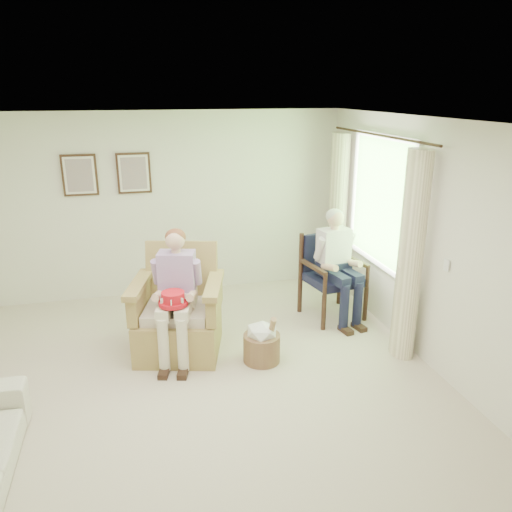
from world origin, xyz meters
name	(u,v)px	position (x,y,z in m)	size (l,w,h in m)	color
floor	(200,393)	(0.00, 0.00, 0.00)	(5.50, 5.50, 0.00)	#C0B19B
back_wall	(169,205)	(0.00, 2.75, 1.30)	(5.00, 0.04, 2.60)	silver
front_wall	(285,499)	(0.00, -2.75, 1.30)	(5.00, 0.04, 2.60)	silver
right_wall	(438,250)	(2.50, 0.00, 1.30)	(0.04, 5.50, 2.60)	silver
ceiling	(189,122)	(0.00, 0.00, 2.60)	(5.00, 5.50, 0.02)	white
window	(381,199)	(2.46, 1.20, 1.58)	(0.13, 2.50, 1.63)	#2D6B23
curtain_left	(410,258)	(2.33, 0.22, 1.15)	(0.34, 0.34, 2.30)	#F3E6BE
curtain_right	(337,215)	(2.33, 2.18, 1.15)	(0.34, 0.34, 2.30)	#F3E6BE
framed_print_left	(80,175)	(-1.15, 2.71, 1.78)	(0.45, 0.05, 0.55)	#382114
framed_print_right	(134,173)	(-0.45, 2.71, 1.78)	(0.45, 0.05, 0.55)	#382114
wicker_armchair	(178,319)	(-0.10, 0.94, 0.38)	(0.94, 0.93, 1.20)	tan
wood_armchair	(331,272)	(1.95, 1.44, 0.59)	(0.69, 0.65, 1.07)	black
person_wicker	(178,286)	(-0.10, 0.78, 0.85)	(0.40, 0.62, 1.43)	beige
person_dark	(337,257)	(1.95, 1.27, 0.84)	(0.40, 0.63, 1.42)	#171933
red_hat	(173,299)	(-0.17, 0.59, 0.78)	(0.31, 0.31, 0.14)	red
hatbox	(262,342)	(0.76, 0.45, 0.23)	(0.54, 0.54, 0.60)	#A38058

